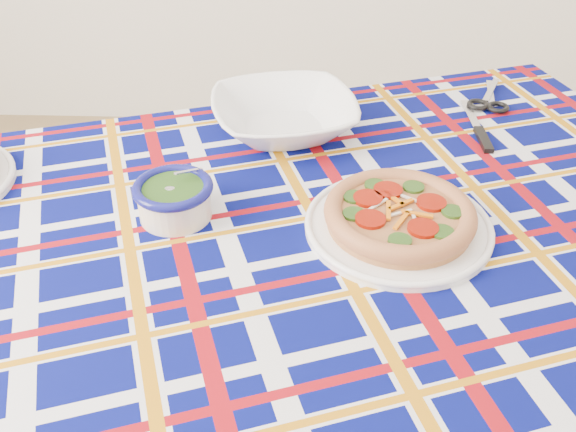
# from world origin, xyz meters

# --- Properties ---
(dining_table) EXTENTS (1.91, 1.52, 0.78)m
(dining_table) POSITION_xyz_m (0.04, 0.05, 0.71)
(dining_table) COLOR brown
(dining_table) RESTS_ON floor
(tablecloth) EXTENTS (1.95, 1.56, 0.11)m
(tablecloth) POSITION_xyz_m (0.04, 0.05, 0.73)
(tablecloth) COLOR #050A57
(tablecloth) RESTS_ON dining_table
(main_focaccia_plate) EXTENTS (0.40, 0.40, 0.06)m
(main_focaccia_plate) POSITION_xyz_m (0.25, 0.09, 0.82)
(main_focaccia_plate) COLOR #AA6B3C
(main_focaccia_plate) RESTS_ON tablecloth
(pesto_bowl) EXTENTS (0.18, 0.18, 0.08)m
(pesto_bowl) POSITION_xyz_m (-0.14, 0.12, 0.83)
(pesto_bowl) COLOR #1A390F
(pesto_bowl) RESTS_ON tablecloth
(serving_bowl) EXTENTS (0.37, 0.37, 0.07)m
(serving_bowl) POSITION_xyz_m (0.04, 0.43, 0.82)
(serving_bowl) COLOR white
(serving_bowl) RESTS_ON tablecloth
(table_knife) EXTENTS (0.03, 0.25, 0.01)m
(table_knife) POSITION_xyz_m (0.45, 0.51, 0.79)
(table_knife) COLOR silver
(table_knife) RESTS_ON tablecloth
(kitchen_scissors) EXTENTS (0.15, 0.23, 0.02)m
(kitchen_scissors) POSITION_xyz_m (0.52, 0.63, 0.80)
(kitchen_scissors) COLOR silver
(kitchen_scissors) RESTS_ON tablecloth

